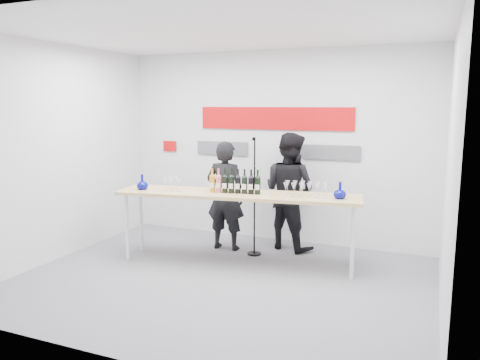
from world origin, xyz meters
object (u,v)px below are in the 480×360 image
object	(u,v)px
mic_stand	(254,220)
tasting_table	(237,198)
presenter_right	(289,191)
presenter_left	(225,196)

from	to	relation	value
mic_stand	tasting_table	bearing A→B (deg)	-118.90
presenter_right	mic_stand	size ratio (longest dim) A/B	1.02
mic_stand	presenter_left	bearing A→B (deg)	149.41
presenter_left	presenter_right	bearing A→B (deg)	-157.11
presenter_right	mic_stand	bearing A→B (deg)	74.13
tasting_table	presenter_right	bearing A→B (deg)	56.38
tasting_table	mic_stand	size ratio (longest dim) A/B	1.95
presenter_right	tasting_table	bearing A→B (deg)	84.76
tasting_table	presenter_left	distance (m)	0.70
presenter_right	mic_stand	world-z (taller)	presenter_right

